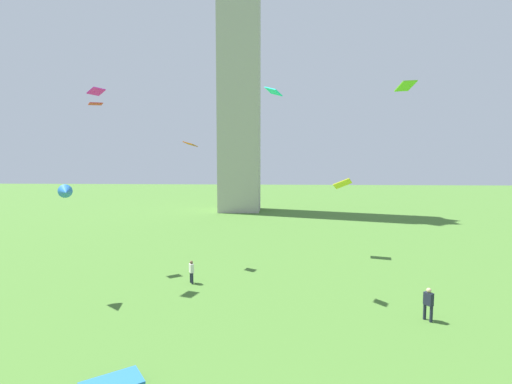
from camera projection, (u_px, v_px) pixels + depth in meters
monument_obelisk at (239, 31)px, 60.12m from camera, size 6.62×6.62×58.33m
person_0 at (191, 270)px, 25.82m from camera, size 0.42×0.48×1.61m
person_1 at (428, 302)px, 19.81m from camera, size 0.48×0.54×1.79m
kite_flying_0 at (190, 144)px, 29.98m from camera, size 1.23×1.16×0.46m
kite_flying_1 at (343, 184)px, 33.17m from camera, size 1.81×1.30×1.09m
kite_flying_2 at (96, 91)px, 25.08m from camera, size 0.98×1.24×0.43m
kite_flying_3 at (273, 91)px, 23.66m from camera, size 1.19×1.31×0.68m
kite_flying_5 at (406, 86)px, 21.58m from camera, size 0.97×1.29×0.46m
kite_flying_6 at (96, 104)px, 28.74m from camera, size 1.18×1.13×0.19m
kite_flying_7 at (65, 192)px, 22.30m from camera, size 1.32×1.43×0.84m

